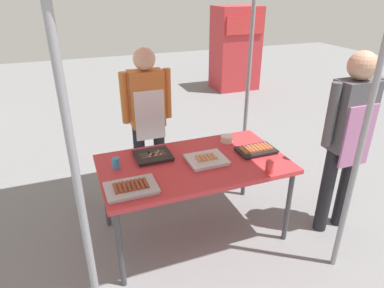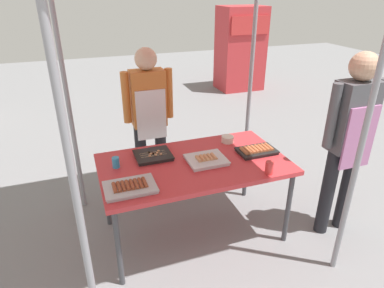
% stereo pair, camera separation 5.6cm
% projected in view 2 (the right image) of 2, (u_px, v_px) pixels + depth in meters
% --- Properties ---
extents(ground_plane, '(18.00, 18.00, 0.00)m').
position_uv_depth(ground_plane, '(194.00, 231.00, 3.21)').
color(ground_plane, slate).
extents(stall_table, '(1.60, 0.90, 0.75)m').
position_uv_depth(stall_table, '(194.00, 167.00, 2.91)').
color(stall_table, '#C63338').
rests_on(stall_table, ground).
extents(tray_grilled_sausages, '(0.33, 0.29, 0.05)m').
position_uv_depth(tray_grilled_sausages, '(206.00, 160.00, 2.89)').
color(tray_grilled_sausages, silver).
rests_on(tray_grilled_sausages, stall_table).
extents(tray_meat_skewers, '(0.32, 0.28, 0.04)m').
position_uv_depth(tray_meat_skewers, '(153.00, 155.00, 2.97)').
color(tray_meat_skewers, black).
rests_on(tray_meat_skewers, stall_table).
extents(tray_pork_links, '(0.38, 0.27, 0.05)m').
position_uv_depth(tray_pork_links, '(130.00, 187.00, 2.50)').
color(tray_pork_links, '#ADADB2').
rests_on(tray_pork_links, stall_table).
extents(tray_spring_rolls, '(0.35, 0.22, 0.05)m').
position_uv_depth(tray_spring_rolls, '(257.00, 150.00, 3.04)').
color(tray_spring_rolls, black).
rests_on(tray_spring_rolls, stall_table).
extents(condiment_bowl, '(0.12, 0.12, 0.06)m').
position_uv_depth(condiment_bowl, '(228.00, 139.00, 3.24)').
color(condiment_bowl, silver).
rests_on(condiment_bowl, stall_table).
extents(drink_cup_near_edge, '(0.06, 0.06, 0.09)m').
position_uv_depth(drink_cup_near_edge, '(116.00, 162.00, 2.79)').
color(drink_cup_near_edge, '#338CBF').
rests_on(drink_cup_near_edge, stall_table).
extents(drink_cup_by_wok, '(0.06, 0.06, 0.11)m').
position_uv_depth(drink_cup_by_wok, '(269.00, 168.00, 2.69)').
color(drink_cup_by_wok, red).
rests_on(drink_cup_by_wok, stall_table).
extents(vendor_woman, '(0.52, 0.23, 1.59)m').
position_uv_depth(vendor_woman, '(149.00, 112.00, 3.46)').
color(vendor_woman, black).
rests_on(vendor_woman, ground).
extents(customer_nearby, '(0.52, 0.23, 1.67)m').
position_uv_depth(customer_nearby, '(350.00, 133.00, 2.83)').
color(customer_nearby, black).
rests_on(customer_nearby, ground).
extents(neighbor_stall_left, '(0.93, 0.74, 1.74)m').
position_uv_depth(neighbor_stall_left, '(240.00, 49.00, 7.28)').
color(neighbor_stall_left, '#C63338').
rests_on(neighbor_stall_left, ground).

